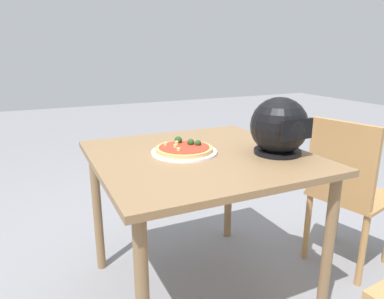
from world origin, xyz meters
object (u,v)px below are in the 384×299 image
at_px(pizza, 184,148).
at_px(chair_side, 346,188).
at_px(motorcycle_helmet, 279,127).
at_px(dining_table, 200,172).

distance_m(pizza, chair_side, 0.99).
bearing_deg(pizza, motorcycle_helmet, 153.64).
bearing_deg(dining_table, pizza, -34.14).
xyz_separation_m(dining_table, pizza, (0.06, -0.04, 0.12)).
bearing_deg(chair_side, pizza, -11.70).
height_order(pizza, motorcycle_helmet, motorcycle_helmet).
relative_size(dining_table, motorcycle_helmet, 3.65).
bearing_deg(dining_table, motorcycle_helmet, 155.22).
distance_m(dining_table, pizza, 0.14).
bearing_deg(dining_table, chair_side, 170.22).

